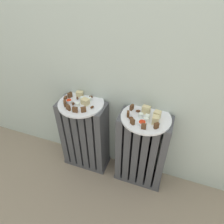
{
  "coord_description": "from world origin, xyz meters",
  "views": [
    {
      "loc": [
        0.33,
        -0.65,
        1.34
      ],
      "look_at": [
        0.0,
        0.28,
        0.57
      ],
      "focal_mm": 32.28,
      "sensor_mm": 36.0,
      "label": 1
    }
  ],
  "objects_px": {
    "radiator_right": "(141,151)",
    "jam_bowl_right": "(142,123)",
    "radiator_left": "(85,136)",
    "plate_right": "(146,118)",
    "fork": "(84,101)",
    "plate_left": "(81,103)",
    "jam_bowl_left": "(69,101)"
  },
  "relations": [
    {
      "from": "plate_left",
      "to": "jam_bowl_left",
      "type": "relative_size",
      "value": 7.83
    },
    {
      "from": "radiator_left",
      "to": "jam_bowl_right",
      "type": "distance_m",
      "value": 0.53
    },
    {
      "from": "plate_left",
      "to": "plate_right",
      "type": "height_order",
      "value": "same"
    },
    {
      "from": "plate_left",
      "to": "jam_bowl_left",
      "type": "bearing_deg",
      "value": -155.45
    },
    {
      "from": "plate_left",
      "to": "radiator_right",
      "type": "bearing_deg",
      "value": 0.0
    },
    {
      "from": "plate_left",
      "to": "jam_bowl_right",
      "type": "xyz_separation_m",
      "value": [
        0.42,
        -0.07,
        0.02
      ]
    },
    {
      "from": "radiator_left",
      "to": "radiator_right",
      "type": "xyz_separation_m",
      "value": [
        0.42,
        0.0,
        0.0
      ]
    },
    {
      "from": "radiator_left",
      "to": "fork",
      "type": "distance_m",
      "value": 0.31
    },
    {
      "from": "radiator_right",
      "to": "fork",
      "type": "distance_m",
      "value": 0.52
    },
    {
      "from": "plate_left",
      "to": "plate_right",
      "type": "distance_m",
      "value": 0.42
    },
    {
      "from": "plate_left",
      "to": "jam_bowl_right",
      "type": "bearing_deg",
      "value": -10.17
    },
    {
      "from": "radiator_right",
      "to": "radiator_left",
      "type": "bearing_deg",
      "value": 180.0
    },
    {
      "from": "plate_right",
      "to": "radiator_left",
      "type": "bearing_deg",
      "value": 180.0
    },
    {
      "from": "radiator_right",
      "to": "jam_bowl_right",
      "type": "xyz_separation_m",
      "value": [
        -0.01,
        -0.07,
        0.32
      ]
    },
    {
      "from": "plate_right",
      "to": "jam_bowl_right",
      "type": "relative_size",
      "value": 6.39
    },
    {
      "from": "plate_left",
      "to": "jam_bowl_right",
      "type": "distance_m",
      "value": 0.42
    },
    {
      "from": "radiator_left",
      "to": "jam_bowl_right",
      "type": "height_order",
      "value": "jam_bowl_right"
    },
    {
      "from": "plate_right",
      "to": "fork",
      "type": "xyz_separation_m",
      "value": [
        -0.42,
        0.02,
        0.01
      ]
    },
    {
      "from": "plate_right",
      "to": "jam_bowl_left",
      "type": "relative_size",
      "value": 7.83
    },
    {
      "from": "radiator_right",
      "to": "jam_bowl_right",
      "type": "relative_size",
      "value": 12.34
    },
    {
      "from": "plate_left",
      "to": "radiator_left",
      "type": "bearing_deg",
      "value": 135.0
    },
    {
      "from": "radiator_left",
      "to": "jam_bowl_left",
      "type": "bearing_deg",
      "value": -155.45
    },
    {
      "from": "radiator_left",
      "to": "plate_left",
      "type": "bearing_deg",
      "value": -45.0
    },
    {
      "from": "jam_bowl_left",
      "to": "jam_bowl_right",
      "type": "distance_m",
      "value": 0.49
    },
    {
      "from": "radiator_right",
      "to": "jam_bowl_right",
      "type": "height_order",
      "value": "jam_bowl_right"
    },
    {
      "from": "jam_bowl_left",
      "to": "jam_bowl_right",
      "type": "xyz_separation_m",
      "value": [
        0.49,
        -0.04,
        -0.0
      ]
    },
    {
      "from": "plate_left",
      "to": "plate_right",
      "type": "relative_size",
      "value": 1.0
    },
    {
      "from": "radiator_left",
      "to": "jam_bowl_right",
      "type": "xyz_separation_m",
      "value": [
        0.42,
        -0.07,
        0.32
      ]
    },
    {
      "from": "radiator_left",
      "to": "plate_right",
      "type": "distance_m",
      "value": 0.52
    },
    {
      "from": "plate_left",
      "to": "fork",
      "type": "height_order",
      "value": "fork"
    },
    {
      "from": "radiator_right",
      "to": "jam_bowl_left",
      "type": "xyz_separation_m",
      "value": [
        -0.49,
        -0.03,
        0.32
      ]
    },
    {
      "from": "jam_bowl_right",
      "to": "fork",
      "type": "distance_m",
      "value": 0.42
    }
  ]
}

